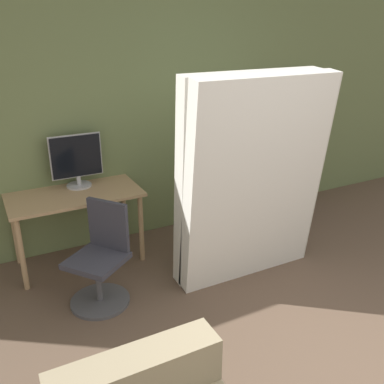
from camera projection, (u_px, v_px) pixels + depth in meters
name	position (u px, v px, depth m)	size (l,w,h in m)	color
wall_back	(179.00, 114.00, 4.81)	(8.00, 0.06, 2.70)	#6B7A4C
desk	(75.00, 203.00, 4.21)	(1.27, 0.65, 0.76)	tan
monitor	(76.00, 160.00, 4.26)	(0.51, 0.25, 0.54)	#B7B7BC
office_chair	(101.00, 264.00, 3.71)	(0.62, 0.62, 0.90)	#4C4C51
bookshelf	(272.00, 151.00, 5.43)	(0.90, 0.31, 1.64)	brown
mattress_near	(257.00, 183.00, 3.84)	(1.40, 0.38, 1.94)	silver
mattress_far	(246.00, 177.00, 3.98)	(1.40, 0.29, 1.94)	silver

